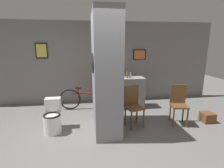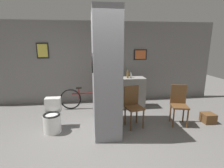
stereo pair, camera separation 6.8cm
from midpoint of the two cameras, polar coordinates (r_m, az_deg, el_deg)
The scene contains 11 objects.
ground_plane at distance 3.66m, azimuth -3.61°, elevation -18.75°, with size 14.00×14.00×0.00m, color slate.
wall_back at distance 5.76m, azimuth -6.12°, elevation 6.96°, with size 8.00×0.09×2.60m.
pillar_center at distance 3.81m, azimuth -2.61°, elevation 3.63°, with size 0.58×1.29×2.60m.
counter_shelf at distance 5.30m, azimuth 2.17°, elevation -2.88°, with size 1.48×0.44×0.92m.
toilet at distance 4.17m, azimuth -19.29°, elevation -10.55°, with size 0.38×0.54×0.72m.
chair_near_pillar at distance 4.16m, azimuth 6.46°, elevation -6.59°, with size 0.44×0.44×0.96m.
chair_by_doorway at distance 4.53m, azimuth 20.53°, elevation -5.69°, with size 0.44×0.44×0.96m.
bicycle at distance 5.29m, azimuth -8.38°, elevation -4.57°, with size 1.63×0.42×0.67m.
bottle_tall at distance 5.16m, azimuth 4.59°, elevation 3.09°, with size 0.06×0.06×0.28m.
bottle_short at distance 5.20m, azimuth 5.65°, elevation 2.77°, with size 0.06×0.06×0.20m.
floor_crate at distance 5.05m, azimuth 28.34°, elevation -9.53°, with size 0.29×0.29×0.23m.
Camera 1 is at (-0.28, -3.08, 1.95)m, focal length 28.00 mm.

